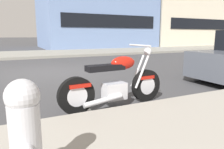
# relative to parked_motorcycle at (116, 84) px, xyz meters

# --- Properties ---
(ground_plane) EXTENTS (260.00, 260.00, 0.00)m
(ground_plane) POSITION_rel_parked_motorcycle_xyz_m (-0.52, 4.27, -0.42)
(ground_plane) COLOR #3D3D3F
(sidewalk_far_curb) EXTENTS (120.00, 5.00, 0.14)m
(sidewalk_far_curb) POSITION_rel_parked_motorcycle_xyz_m (11.48, 11.31, -0.35)
(sidewalk_far_curb) COLOR gray
(sidewalk_far_curb) RESTS_ON ground
(parking_stall_stripe) EXTENTS (0.12, 2.20, 0.01)m
(parking_stall_stripe) POSITION_rel_parked_motorcycle_xyz_m (-0.52, 0.33, -0.42)
(parking_stall_stripe) COLOR silver
(parking_stall_stripe) RESTS_ON ground
(parked_motorcycle) EXTENTS (2.06, 0.62, 1.11)m
(parked_motorcycle) POSITION_rel_parked_motorcycle_xyz_m (0.00, 0.00, 0.00)
(parked_motorcycle) COLOR black
(parked_motorcycle) RESTS_ON ground
(fire_hydrant) EXTENTS (0.24, 0.36, 0.84)m
(fire_hydrant) POSITION_rel_parked_motorcycle_xyz_m (-1.59, -1.73, 0.16)
(fire_hydrant) COLOR #B7B7BC
(fire_hydrant) RESTS_ON sidewalk_near_curb
(townhouse_far_uphill) EXTENTS (13.84, 8.31, 11.18)m
(townhouse_far_uphill) POSITION_rel_parked_motorcycle_xyz_m (18.78, 17.73, 5.17)
(townhouse_far_uphill) COLOR beige
(townhouse_far_uphill) RESTS_ON ground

